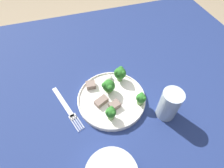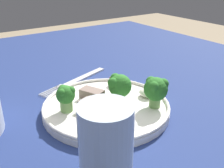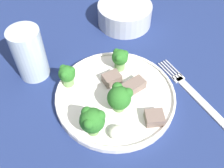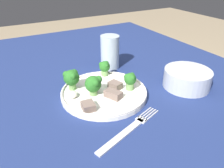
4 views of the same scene
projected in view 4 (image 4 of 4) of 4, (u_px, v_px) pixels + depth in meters
The scene contains 13 objects.
table at pixel (95, 121), 0.62m from camera, with size 1.36×1.11×0.70m.
dinner_plate at pixel (103, 92), 0.60m from camera, with size 0.23×0.23×0.02m.
fork at pixel (129, 129), 0.47m from camera, with size 0.08×0.19×0.00m.
cream_bowl at pixel (187, 79), 0.63m from camera, with size 0.13×0.13×0.05m.
drinking_glass at pixel (110, 54), 0.74m from camera, with size 0.06×0.06×0.11m.
broccoli_floret_near_rim_left at pixel (95, 84), 0.57m from camera, with size 0.04×0.04×0.05m.
broccoli_floret_center_left at pixel (71, 78), 0.59m from camera, with size 0.04×0.04×0.06m.
broccoli_floret_back_left at pixel (105, 67), 0.67m from camera, with size 0.03×0.03×0.05m.
broccoli_floret_front_left at pixel (130, 80), 0.59m from camera, with size 0.03×0.03×0.05m.
meat_slice_front_slice at pixel (113, 94), 0.56m from camera, with size 0.05×0.04×0.02m.
meat_slice_middle_slice at pixel (88, 106), 0.52m from camera, with size 0.04×0.03×0.02m.
meat_slice_rear_slice at pixel (116, 86), 0.60m from camera, with size 0.04×0.04×0.02m.
sauce_dollop at pixel (72, 94), 0.57m from camera, with size 0.03×0.03×0.02m.
Camera 4 is at (0.46, -0.20, 1.02)m, focal length 35.00 mm.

